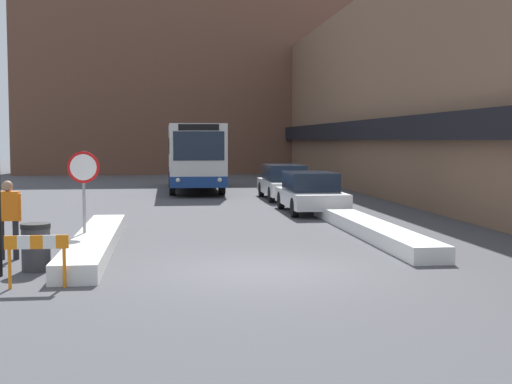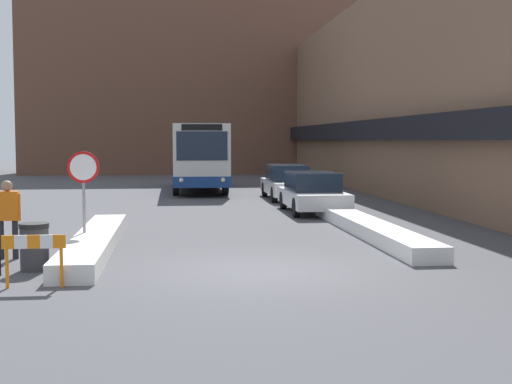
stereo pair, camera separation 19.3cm
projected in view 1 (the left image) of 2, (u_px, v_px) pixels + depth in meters
The scene contains 13 objects.
ground_plane at pixel (264, 271), 14.23m from camera, with size 160.00×160.00×0.00m, color #47474C.
building_row_right at pixel (385, 100), 38.87m from camera, with size 5.50×60.00×9.56m.
building_backdrop_far at pixel (190, 81), 56.13m from camera, with size 26.00×8.00×14.39m.
snow_bank_left at pixel (95, 242), 16.91m from camera, with size 0.90×8.57×0.38m.
snow_bank_right at pixel (367, 227), 19.72m from camera, with size 0.90×10.00×0.38m.
city_bus at pixel (194, 155), 36.30m from camera, with size 2.60×10.15×3.33m.
parked_car_front at pixel (311, 192), 25.42m from camera, with size 1.90×4.58×1.45m.
parked_car_middle at pixel (284, 182), 31.10m from camera, with size 1.81×4.88×1.51m.
stop_sign at pixel (84, 178), 16.98m from camera, with size 0.76×0.08×2.34m.
street_lamp at pixel (7, 46), 13.34m from camera, with size 1.46×0.36×7.13m.
pedestrian at pixel (8, 212), 15.46m from camera, with size 0.56×0.23×1.73m.
trash_bin at pixel (36, 247), 14.18m from camera, with size 0.59×0.59×0.95m.
construction_barricade at pixel (37, 251), 12.50m from camera, with size 1.10×0.06×0.94m.
Camera 1 is at (-1.92, -13.94, 2.62)m, focal length 50.00 mm.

